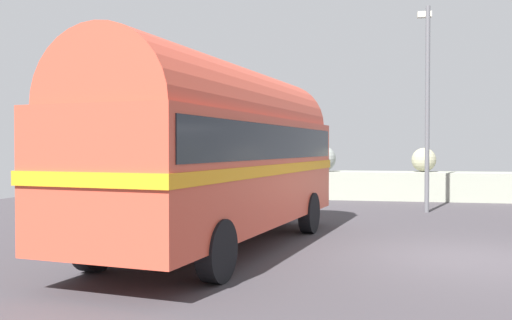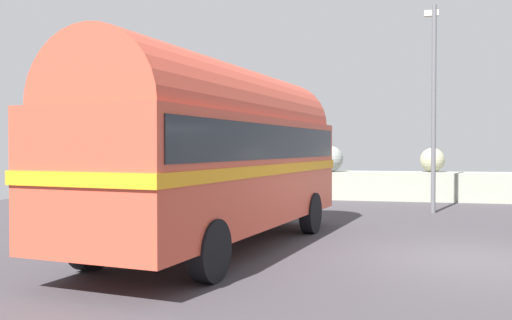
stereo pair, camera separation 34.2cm
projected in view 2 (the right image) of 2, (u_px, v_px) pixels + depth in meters
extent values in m
cube|color=#3E393E|center=(466.00, 260.00, 10.05)|extent=(32.00, 26.00, 0.02)
cube|color=gray|center=(424.00, 186.00, 21.53)|extent=(31.36, 1.80, 1.10)
sphere|color=gray|center=(116.00, 157.00, 24.28)|extent=(1.05, 1.05, 1.05)
sphere|color=gray|center=(214.00, 161.00, 23.22)|extent=(0.81, 0.81, 0.81)
sphere|color=gray|center=(330.00, 159.00, 21.92)|extent=(1.02, 1.02, 1.02)
sphere|color=#9A9779|center=(432.00, 160.00, 21.62)|extent=(0.94, 0.94, 0.94)
cylinder|color=black|center=(226.00, 209.00, 13.99)|extent=(0.43, 0.99, 0.96)
cylinder|color=black|center=(311.00, 213.00, 13.15)|extent=(0.43, 0.99, 0.96)
cylinder|color=black|center=(90.00, 241.00, 9.18)|extent=(0.43, 0.99, 0.96)
cylinder|color=black|center=(210.00, 251.00, 8.34)|extent=(0.43, 0.99, 0.96)
cube|color=#C64532|center=(220.00, 171.00, 11.14)|extent=(3.71, 8.68, 2.10)
cylinder|color=#C64532|center=(220.00, 119.00, 11.12)|extent=(3.46, 8.31, 2.20)
cube|color=orange|center=(220.00, 169.00, 11.14)|extent=(3.77, 8.77, 0.20)
cube|color=black|center=(220.00, 142.00, 11.13)|extent=(3.70, 8.35, 0.64)
cube|color=silver|center=(289.00, 197.00, 15.11)|extent=(2.28, 0.52, 0.28)
cylinder|color=#5B5B60|center=(434.00, 110.00, 17.19)|extent=(0.14, 0.14, 6.45)
cube|color=beige|center=(431.00, 13.00, 17.83)|extent=(0.44, 0.24, 0.18)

